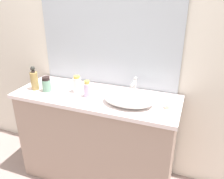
# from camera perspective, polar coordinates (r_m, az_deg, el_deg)

# --- Properties ---
(bathroom_wall_rear) EXTENTS (6.00, 0.06, 2.60)m
(bathroom_wall_rear) POSITION_cam_1_polar(r_m,az_deg,el_deg) (2.07, -1.45, 13.07)
(bathroom_wall_rear) COLOR silver
(bathroom_wall_rear) RESTS_ON ground
(vanity_counter) EXTENTS (1.40, 0.54, 0.87)m
(vanity_counter) POSITION_cam_1_polar(r_m,az_deg,el_deg) (2.13, -3.71, -11.96)
(vanity_counter) COLOR gray
(vanity_counter) RESTS_ON ground
(wall_mirror_panel) EXTENTS (1.28, 0.01, 1.10)m
(wall_mirror_panel) POSITION_cam_1_polar(r_m,az_deg,el_deg) (2.00, -1.17, 16.25)
(wall_mirror_panel) COLOR #B2BCC6
(wall_mirror_panel) RESTS_ON vanity_counter
(sink_basin) EXTENTS (0.40, 0.28, 0.08)m
(sink_basin) POSITION_cam_1_polar(r_m,az_deg,el_deg) (1.75, 4.20, -2.34)
(sink_basin) COLOR white
(sink_basin) RESTS_ON vanity_counter
(faucet) EXTENTS (0.03, 0.14, 0.16)m
(faucet) POSITION_cam_1_polar(r_m,az_deg,el_deg) (1.86, 5.63, 1.07)
(faucet) COLOR silver
(faucet) RESTS_ON vanity_counter
(soap_dispenser) EXTENTS (0.07, 0.07, 0.21)m
(soap_dispenser) POSITION_cam_1_polar(r_m,az_deg,el_deg) (2.10, -18.90, 2.33)
(soap_dispenser) COLOR #A4864B
(soap_dispenser) RESTS_ON vanity_counter
(lotion_bottle) EXTENTS (0.08, 0.08, 0.13)m
(lotion_bottle) POSITION_cam_1_polar(r_m,az_deg,el_deg) (2.04, -16.11, 1.23)
(lotion_bottle) COLOR #6F9F85
(lotion_bottle) RESTS_ON vanity_counter
(perfume_bottle) EXTENTS (0.06, 0.06, 0.14)m
(perfume_bottle) POSITION_cam_1_polar(r_m,az_deg,el_deg) (1.87, -6.23, 0.01)
(perfume_bottle) COLOR #C4AED1
(perfume_bottle) RESTS_ON vanity_counter
(spray_can) EXTENTS (0.07, 0.07, 0.15)m
(spray_can) POSITION_cam_1_polar(r_m,az_deg,el_deg) (1.96, -8.73, 1.23)
(spray_can) COLOR white
(spray_can) RESTS_ON vanity_counter
(candle_jar) EXTENTS (0.06, 0.06, 0.03)m
(candle_jar) POSITION_cam_1_polar(r_m,az_deg,el_deg) (1.74, 14.03, -4.09)
(candle_jar) COLOR beige
(candle_jar) RESTS_ON vanity_counter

